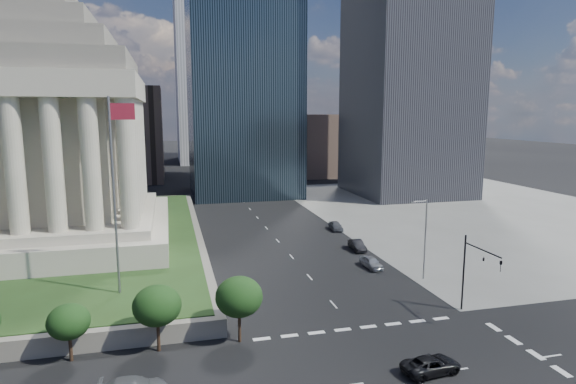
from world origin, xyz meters
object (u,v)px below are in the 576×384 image
object	(u,v)px
flagpole	(115,185)
traffic_signal_ne	(475,266)
street_lamp_north	(424,234)
parked_sedan_mid	(357,245)
pickup_truck	(431,365)
parked_sedan_far	(336,226)
war_memorial	(37,105)
parked_sedan_near	(371,262)

from	to	relation	value
flagpole	traffic_signal_ne	bearing A→B (deg)	-16.71
street_lamp_north	parked_sedan_mid	size ratio (longest dim) A/B	2.19
traffic_signal_ne	pickup_truck	distance (m)	13.71
parked_sedan_far	street_lamp_north	bearing A→B (deg)	-81.96
war_memorial	street_lamp_north	world-z (taller)	war_memorial
parked_sedan_near	parked_sedan_far	bearing A→B (deg)	79.07
pickup_truck	parked_sedan_far	world-z (taller)	parked_sedan_far
parked_sedan_near	parked_sedan_far	xyz separation A→B (m)	(2.50, 20.96, 0.03)
pickup_truck	parked_sedan_mid	size ratio (longest dim) A/B	1.06
flagpole	parked_sedan_mid	bearing A→B (deg)	24.73
traffic_signal_ne	flagpole	bearing A→B (deg)	163.29
war_memorial	street_lamp_north	distance (m)	54.92
street_lamp_north	war_memorial	bearing A→B (deg)	154.08
pickup_truck	parked_sedan_mid	bearing A→B (deg)	-19.37
parked_sedan_far	parked_sedan_near	bearing A→B (deg)	-92.70
war_memorial	parked_sedan_near	size ratio (longest dim) A/B	8.96
pickup_truck	parked_sedan_far	distance (m)	47.26
street_lamp_north	parked_sedan_near	xyz separation A→B (m)	(-4.33, 5.59, -4.92)
flagpole	parked_sedan_near	bearing A→B (deg)	12.06
parked_sedan_mid	parked_sedan_near	bearing A→B (deg)	-96.10
parked_sedan_mid	parked_sedan_far	distance (m)	12.79
war_memorial	parked_sedan_far	xyz separation A→B (m)	(45.50, 3.55, -20.63)
pickup_truck	parked_sedan_mid	world-z (taller)	parked_sedan_mid
flagpole	parked_sedan_mid	world-z (taller)	flagpole
street_lamp_north	parked_sedan_mid	xyz separation A→B (m)	(-3.00, 13.81, -4.91)
flagpole	street_lamp_north	xyz separation A→B (m)	(35.16, 1.00, -7.45)
street_lamp_north	parked_sedan_near	bearing A→B (deg)	127.76
war_memorial	parked_sedan_mid	world-z (taller)	war_memorial
war_memorial	parked_sedan_far	size ratio (longest dim) A/B	8.60
war_memorial	parked_sedan_far	world-z (taller)	war_memorial
street_lamp_north	pickup_truck	xyz separation A→B (m)	(-10.48, -19.91, -4.99)
traffic_signal_ne	street_lamp_north	bearing A→B (deg)	85.81
parked_sedan_near	street_lamp_north	bearing A→B (deg)	-56.37
parked_sedan_near	pickup_truck	bearing A→B (deg)	-107.68
war_memorial	flagpole	world-z (taller)	war_memorial
war_memorial	flagpole	distance (m)	28.16
traffic_signal_ne	parked_sedan_mid	world-z (taller)	traffic_signal_ne
parked_sedan_near	parked_sedan_mid	xyz separation A→B (m)	(1.33, 8.23, 0.01)
pickup_truck	parked_sedan_near	distance (m)	26.23
traffic_signal_ne	street_lamp_north	xyz separation A→B (m)	(0.83, 11.30, 0.41)
flagpole	war_memorial	bearing A→B (deg)	116.89
traffic_signal_ne	parked_sedan_far	world-z (taller)	traffic_signal_ne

